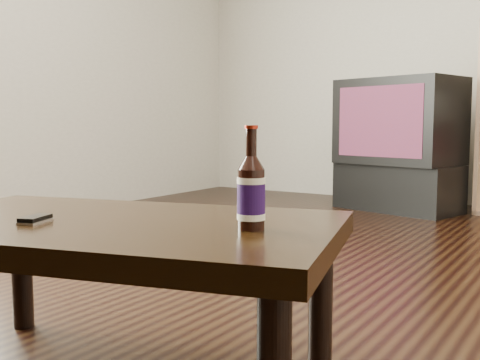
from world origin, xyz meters
The scene contains 7 objects.
floor centered at (0.00, 0.00, -0.01)m, with size 5.00×6.00×0.01m, color black.
wall_back centered at (0.00, 3.01, 1.35)m, with size 5.00×0.02×2.70m, color #BAB5A5.
tv_stand centered at (-0.43, 2.41, 0.18)m, with size 0.89×0.44×0.35m, color black.
tv centered at (-0.43, 2.41, 0.67)m, with size 0.96×0.73×0.64m.
coffee_table centered at (-0.15, -0.80, 0.36)m, with size 1.24×0.92×0.42m.
beer_bottle centered at (0.21, -0.72, 0.50)m, with size 0.08×0.08×0.23m.
phone centered at (-0.28, -0.93, 0.42)m, with size 0.07×0.10×0.02m.
Camera 1 is at (0.87, -1.78, 0.65)m, focal length 42.00 mm.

